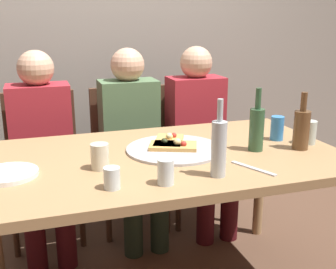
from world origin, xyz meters
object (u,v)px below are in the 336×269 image
Objects in this scene: short_glass at (100,156)px; table_knife at (253,168)px; wine_glass at (166,172)px; chair_right at (191,141)px; guest_in_sweater at (42,143)px; water_bottle at (219,147)px; soda_can at (277,128)px; pizza_slice_extra at (169,141)px; chair_left at (43,156)px; tumbler_near at (112,178)px; tumbler_far at (309,132)px; dining_table at (160,170)px; chair_middle at (128,147)px; pizza_tray at (175,149)px; guest_by_wall at (200,129)px; beer_bottle at (301,128)px; pizza_slice_last at (174,145)px; plate_stack at (8,174)px; guest_in_beanie at (132,135)px; wine_bottle at (257,128)px.

short_glass reaches higher than table_knife.
chair_right is at bearing 64.53° from wine_glass.
guest_in_sweater is at bearing 104.74° from short_glass.
soda_can is at bearing 36.55° from water_bottle.
chair_left is (-0.58, 0.75, -0.26)m from pizza_slice_extra.
tumbler_near is 0.71× the size of tumbler_far.
chair_middle reaches higher than dining_table.
guest_by_wall is at bearing 58.77° from pizza_tray.
beer_bottle is 0.88m from guest_by_wall.
tumbler_near is at bearing -135.14° from pizza_slice_last.
plate_stack reaches higher than pizza_tray.
chair_middle is at bearing 127.41° from tumbler_far.
pizza_tray is at bearing 44.45° from tumbler_near.
water_bottle is 0.26× the size of guest_in_beanie.
wine_bottle reaches higher than tumbler_far.
pizza_slice_extra is at bearing 134.50° from guest_in_sweater.
tumbler_near is at bearing -161.72° from wine_bottle.
dining_table is 1.86× the size of chair_right.
pizza_slice_extra is 0.43m from short_glass.
soda_can reaches higher than plate_stack.
soda_can is 0.70m from guest_by_wall.
wine_glass is at bearing -151.89° from soda_can.
plate_stack reaches higher than dining_table.
chair_right is (0.49, 0.87, -0.16)m from dining_table.
guest_in_sweater is at bearing 79.38° from plate_stack.
guest_in_beanie is at bearing 117.30° from wine_bottle.
guest_by_wall reaches higher than water_bottle.
chair_left is (-0.50, 0.87, -0.16)m from dining_table.
plate_stack is at bearing 34.45° from guest_by_wall.
water_bottle is at bearing -17.75° from plate_stack.
guest_in_sweater is at bearing 8.65° from chair_right.
chair_left reaches higher than dining_table.
pizza_slice_last is 0.69m from guest_in_beanie.
water_bottle reaches higher than tumbler_near.
wine_bottle is 0.23m from soda_can.
table_knife is (0.59, 0.02, -0.04)m from tumbler_near.
wine_bottle reaches higher than plate_stack.
dining_table is at bearing 87.37° from chair_middle.
water_bottle is at bearing -65.68° from dining_table.
pizza_slice_extra is 0.93× the size of beer_bottle.
pizza_tray is 1.54× the size of wine_bottle.
chair_left reaches higher than pizza_slice_last.
chair_middle is at bearing 87.37° from dining_table.
pizza_slice_extra is 0.49m from wine_glass.
tumbler_near is 0.07× the size of guest_in_beanie.
guest_in_sweater reaches higher than wine_glass.
beer_bottle reaches higher than tumbler_near.
plate_stack is (-0.36, 0.03, -0.04)m from short_glass.
tumbler_far is (0.61, 0.26, -0.06)m from water_bottle.
pizza_tray is 3.74× the size of soda_can.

